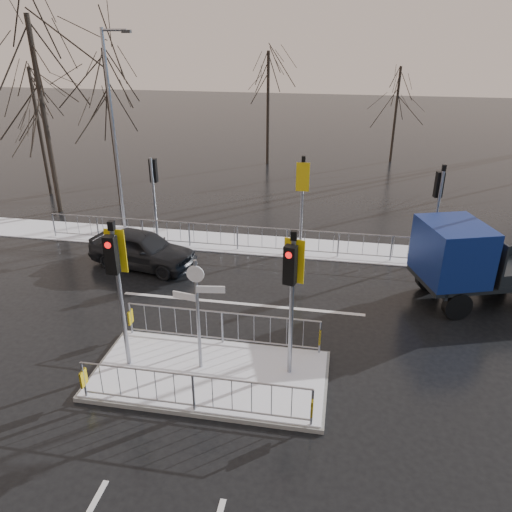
% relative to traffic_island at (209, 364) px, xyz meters
% --- Properties ---
extents(ground, '(120.00, 120.00, 0.00)m').
position_rel_traffic_island_xyz_m(ground, '(0.01, -0.01, -0.39)').
color(ground, black).
rests_on(ground, ground).
extents(snow_verge, '(30.00, 2.00, 0.04)m').
position_rel_traffic_island_xyz_m(snow_verge, '(0.01, 8.59, -0.37)').
color(snow_verge, white).
rests_on(snow_verge, ground).
extents(lane_markings, '(8.00, 11.38, 0.01)m').
position_rel_traffic_island_xyz_m(lane_markings, '(0.01, -0.34, -0.39)').
color(lane_markings, silver).
rests_on(lane_markings, ground).
extents(traffic_island, '(6.00, 3.04, 4.15)m').
position_rel_traffic_island_xyz_m(traffic_island, '(0.00, 0.00, 0.00)').
color(traffic_island, '#62625E').
rests_on(traffic_island, ground).
extents(far_kerb_fixtures, '(18.00, 0.65, 3.83)m').
position_rel_traffic_island_xyz_m(far_kerb_fixtures, '(0.31, 8.08, 0.63)').
color(far_kerb_fixtures, gray).
rests_on(far_kerb_fixtures, ground).
extents(car_far_lane, '(4.33, 2.45, 1.39)m').
position_rel_traffic_island_xyz_m(car_far_lane, '(-4.16, 5.93, 0.30)').
color(car_far_lane, black).
rests_on(car_far_lane, ground).
extents(flatbed_truck, '(6.32, 3.92, 2.75)m').
position_rel_traffic_island_xyz_m(flatbed_truck, '(7.33, 5.29, 1.07)').
color(flatbed_truck, black).
rests_on(flatbed_truck, ground).
extents(tree_near_a, '(4.75, 4.75, 8.97)m').
position_rel_traffic_island_xyz_m(tree_near_a, '(-10.49, 10.99, 5.72)').
color(tree_near_a, black).
rests_on(tree_near_a, ground).
extents(tree_near_b, '(4.00, 4.00, 7.55)m').
position_rel_traffic_island_xyz_m(tree_near_b, '(-7.99, 12.49, 4.76)').
color(tree_near_b, black).
rests_on(tree_near_b, ground).
extents(tree_near_c, '(3.50, 3.50, 6.61)m').
position_rel_traffic_island_xyz_m(tree_near_c, '(-12.49, 13.49, 4.11)').
color(tree_near_c, black).
rests_on(tree_near_c, ground).
extents(tree_far_a, '(3.75, 3.75, 7.08)m').
position_rel_traffic_island_xyz_m(tree_far_a, '(-1.99, 21.99, 4.43)').
color(tree_far_a, black).
rests_on(tree_far_a, ground).
extents(tree_far_b, '(3.25, 3.25, 6.14)m').
position_rel_traffic_island_xyz_m(tree_far_b, '(6.01, 23.99, 3.79)').
color(tree_far_b, black).
rests_on(tree_far_b, ground).
extents(street_lamp_left, '(1.25, 0.18, 8.20)m').
position_rel_traffic_island_xyz_m(street_lamp_left, '(-6.42, 9.49, 4.10)').
color(street_lamp_left, gray).
rests_on(street_lamp_left, ground).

